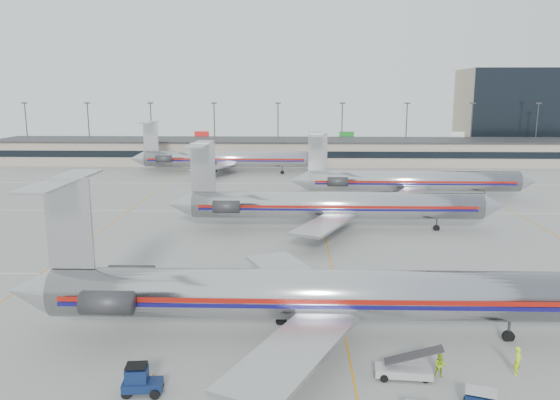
{
  "coord_description": "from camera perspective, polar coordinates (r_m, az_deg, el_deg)",
  "views": [
    {
      "loc": [
        -3.82,
        -42.66,
        18.43
      ],
      "look_at": [
        -5.89,
        26.85,
        4.5
      ],
      "focal_mm": 35.0,
      "sensor_mm": 36.0,
      "label": 1
    }
  ],
  "objects": [
    {
      "name": "jet_third_row",
      "position": [
        95.82,
        13.24,
        1.96
      ],
      "size": [
        42.04,
        25.86,
        11.49
      ],
      "color": "#B7B7BC",
      "rests_on": "ground"
    },
    {
      "name": "distant_building",
      "position": [
        183.01,
        23.06,
        8.58
      ],
      "size": [
        30.0,
        20.0,
        25.0
      ],
      "primitive_type": "cube",
      "color": "tan",
      "rests_on": "ground"
    },
    {
      "name": "jet_back_row",
      "position": [
        123.95,
        -6.06,
        4.32
      ],
      "size": [
        43.47,
        26.74,
        11.89
      ],
      "color": "#B7B7BC",
      "rests_on": "ground"
    },
    {
      "name": "light_mast_row",
      "position": [
        155.02,
        3.14,
        7.67
      ],
      "size": [
        163.6,
        0.4,
        15.28
      ],
      "color": "#38383D",
      "rests_on": "ground"
    },
    {
      "name": "cart_inner",
      "position": [
        36.42,
        20.23,
        -18.85
      ],
      "size": [
        2.07,
        1.72,
        1.01
      ],
      "rotation": [
        0.0,
        0.0,
        -0.33
      ],
      "color": "#0B193D",
      "rests_on": "ground"
    },
    {
      "name": "jet_second_row",
      "position": [
        73.39,
        5.17,
        -0.51
      ],
      "size": [
        45.14,
        26.58,
        11.82
      ],
      "color": "#B7B7BC",
      "rests_on": "ground"
    },
    {
      "name": "terminal",
      "position": [
        141.51,
        3.26,
        5.11
      ],
      "size": [
        162.0,
        17.0,
        6.25
      ],
      "color": "gray",
      "rests_on": "ground"
    },
    {
      "name": "cone_left",
      "position": [
        37.74,
        -13.06,
        -17.64
      ],
      "size": [
        0.5,
        0.5,
        0.67
      ],
      "primitive_type": "cone",
      "rotation": [
        0.0,
        0.0,
        0.01
      ],
      "color": "#E66007",
      "rests_on": "ground"
    },
    {
      "name": "apron_markings",
      "position": [
        55.92,
        5.58,
        -7.96
      ],
      "size": [
        160.0,
        0.15,
        0.02
      ],
      "primitive_type": "cube",
      "color": "silver",
      "rests_on": "ground"
    },
    {
      "name": "belt_loader",
      "position": [
        38.09,
        12.91,
        -16.87
      ],
      "size": [
        4.39,
        1.64,
        2.29
      ],
      "rotation": [
        0.0,
        0.0,
        -0.09
      ],
      "color": "#979797",
      "rests_on": "ground"
    },
    {
      "name": "ground",
      "position": [
        46.62,
        6.41,
        -12.03
      ],
      "size": [
        260.0,
        260.0,
        0.0
      ],
      "primitive_type": "plane",
      "color": "gray",
      "rests_on": "ground"
    },
    {
      "name": "tug_left",
      "position": [
        36.43,
        -14.42,
        -17.83
      ],
      "size": [
        2.52,
        1.43,
        1.97
      ],
      "rotation": [
        0.0,
        0.0,
        0.09
      ],
      "color": "#0B193D",
      "rests_on": "ground"
    },
    {
      "name": "ramp_worker_far",
      "position": [
        38.68,
        16.42,
        -16.26
      ],
      "size": [
        0.88,
        0.74,
        1.62
      ],
      "primitive_type": "imported",
      "rotation": [
        0.0,
        0.0,
        -0.17
      ],
      "color": "#8EC012",
      "rests_on": "ground"
    },
    {
      "name": "ramp_worker_near",
      "position": [
        40.63,
        23.6,
        -15.14
      ],
      "size": [
        0.81,
        0.84,
        1.94
      ],
      "primitive_type": "imported",
      "rotation": [
        0.0,
        0.0,
        0.87
      ],
      "color": "#B7E415",
      "rests_on": "ground"
    },
    {
      "name": "jet_foreground",
      "position": [
        41.34,
        2.9,
        -9.73
      ],
      "size": [
        47.15,
        27.76,
        12.34
      ],
      "color": "#B7B7BC",
      "rests_on": "ground"
    }
  ]
}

